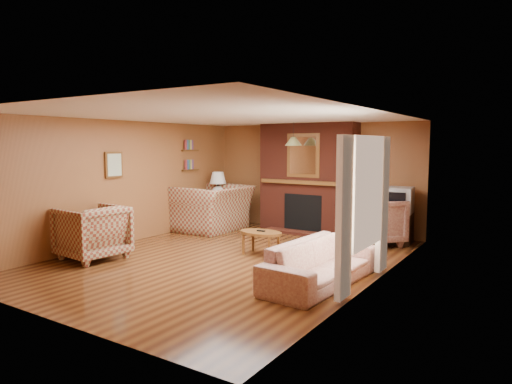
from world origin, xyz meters
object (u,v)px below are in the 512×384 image
Objects in this scene: tv_stand at (397,228)px; floral_sofa at (320,263)px; side_table at (218,212)px; plaid_loveseat at (213,208)px; coffee_table at (261,235)px; fireplace at (308,179)px; crt_tv at (398,200)px; floral_armchair at (373,221)px; plaid_armchair at (92,232)px; table_lamp at (218,184)px.

floral_sofa is at bearing -97.75° from tv_stand.
side_table is (-4.00, 2.89, 0.02)m from floral_sofa.
side_table is 1.06× the size of tv_stand.
plaid_loveseat is 1.94× the size of coffee_table.
fireplace is 1.17× the size of floral_sofa.
fireplace is 2.08m from crt_tv.
fireplace is at bearing 119.23° from plaid_loveseat.
floral_armchair is (1.67, -0.50, -0.72)m from fireplace.
floral_armchair is 0.63m from crt_tv.
plaid_armchair is at bearing 105.63° from floral_sofa.
crt_tv is (0.00, -0.01, 0.55)m from tv_stand.
floral_sofa is 3.40× the size of tv_stand.
side_table is (-0.25, 0.51, -0.18)m from plaid_loveseat.
fireplace reaches higher than plaid_loveseat.
table_lamp is (-3.77, -0.04, 0.54)m from floral_armchair.
plaid_armchair is 1.67× the size of crt_tv.
floral_armchair is 1.68× the size of crt_tv.
plaid_loveseat is at bearing -176.31° from plaid_armchair.
fireplace is at bearing 160.66° from plaid_armchair.
fireplace reaches higher than tv_stand.
plaid_loveseat is at bearing -172.71° from tv_stand.
floral_armchair is 1.68× the size of tv_stand.
plaid_loveseat is at bearing 53.26° from floral_armchair.
floral_sofa is 2.94m from floral_armchair.
table_lamp is at bearing -172.17° from plaid_armchair.
plaid_armchair reaches higher than coffee_table.
side_table is at bearing -153.90° from plaid_loveseat.
floral_armchair is 3.81m from table_lamp.
side_table is (-2.10, -0.53, -0.86)m from fireplace.
floral_sofa is at bearing -31.66° from coffee_table.
coffee_table is 3.14m from table_lamp.
floral_armchair reaches higher than coffee_table.
crt_tv is (2.05, -0.19, -0.33)m from fireplace.
table_lamp is 4.17m from crt_tv.
floral_sofa is 4.93m from side_table.
table_lamp reaches higher than floral_armchair.
crt_tv is at bearing -95.10° from tv_stand.
crt_tv reaches higher than plaid_armchair.
side_table is at bearing -175.26° from crt_tv.
fireplace is 2.23m from plaid_loveseat.
tv_stand is (3.90, 0.86, -0.20)m from plaid_loveseat.
side_table is (-3.77, -0.04, -0.14)m from floral_armchair.
table_lamp is at bearing 141.65° from coffee_table.
coffee_table is at bearing 133.64° from plaid_armchair.
table_lamp is at bearing 45.05° from floral_armchair.
floral_armchair is at bearing 0.60° from table_lamp.
plaid_loveseat is 2.39× the size of table_lamp.
plaid_loveseat reaches higher than plaid_armchair.
plaid_armchair is at bearing -139.89° from tv_stand.
floral_armchair is at bearing 0.60° from side_table.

